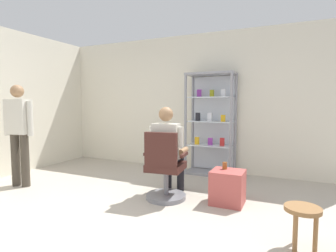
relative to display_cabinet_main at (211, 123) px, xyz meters
name	(u,v)px	position (x,y,z in m)	size (l,w,h in m)	color
ground_plane	(102,230)	(-0.40, -2.76, -0.96)	(7.20, 7.20, 0.00)	#B2A899
back_wall	(196,103)	(-0.40, 0.24, 0.39)	(6.00, 0.10, 2.70)	silver
display_cabinet_main	(211,123)	(0.00, 0.00, 0.00)	(0.90, 0.45, 1.90)	gray
office_chair	(165,172)	(-0.18, -1.68, -0.57)	(0.59, 0.56, 0.96)	slate
seated_shopkeeper	(168,147)	(-0.20, -1.52, -0.25)	(0.52, 0.59, 1.29)	black
storage_crate	(228,187)	(0.65, -1.45, -0.74)	(0.42, 0.39, 0.45)	#B24C47
tea_glass	(225,166)	(0.59, -1.38, -0.46)	(0.06, 0.06, 0.10)	brown
standing_customer	(19,129)	(-2.56, -2.09, -0.03)	(0.51, 0.29, 1.63)	#3F382D
wooden_stool	(303,215)	(1.52, -2.31, -0.64)	(0.32, 0.32, 0.40)	olive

